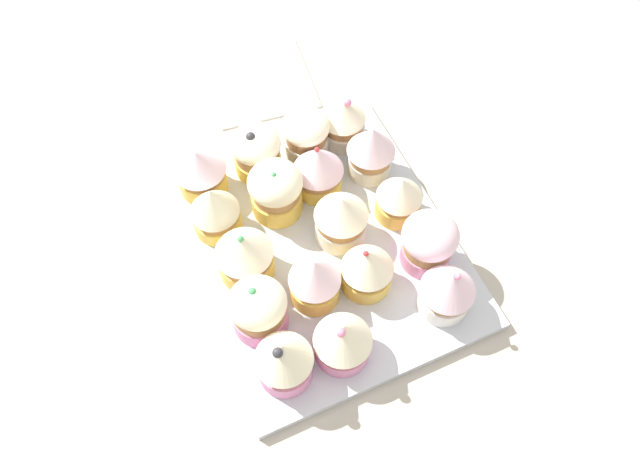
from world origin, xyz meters
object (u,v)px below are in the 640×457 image
object	(u,v)px
cupcake_13	(284,360)
cupcake_16	(214,209)
cupcake_9	(343,339)
cupcake_14	(259,309)
cupcake_17	(200,170)
cupcake_15	(246,258)
cupcake_5	(367,268)
cupcake_8	(306,134)
cupcake_0	(448,289)
napkin	(259,80)
cupcake_3	(371,150)
cupcake_6	(342,218)
cupcake_11	(276,190)
cupcake_7	(318,169)
cupcake_10	(315,279)
cupcake_4	(343,120)
cupcake_1	(429,242)
cupcake_12	(257,151)
baking_tray	(320,244)
cupcake_2	(399,196)

from	to	relation	value
cupcake_13	cupcake_16	bearing A→B (deg)	1.29
cupcake_9	cupcake_14	size ratio (longest dim) A/B	1.01
cupcake_17	cupcake_16	bearing A→B (deg)	177.50
cupcake_9	cupcake_15	bearing A→B (deg)	24.22
cupcake_5	cupcake_13	bearing A→B (deg)	116.11
cupcake_15	cupcake_17	size ratio (longest dim) A/B	1.08
cupcake_8	cupcake_13	world-z (taller)	cupcake_13
cupcake_0	napkin	world-z (taller)	cupcake_0
cupcake_3	cupcake_14	size ratio (longest dim) A/B	1.07
cupcake_6	cupcake_11	bearing A→B (deg)	39.42
cupcake_6	cupcake_14	world-z (taller)	same
cupcake_5	cupcake_8	distance (cm)	19.46
cupcake_7	cupcake_10	bearing A→B (deg)	154.51
cupcake_5	cupcake_13	world-z (taller)	cupcake_13
cupcake_14	cupcake_0	bearing A→B (deg)	-108.06
cupcake_9	cupcake_4	bearing A→B (deg)	-25.17
cupcake_1	cupcake_14	xyz separation A→B (cm)	(0.30, 19.72, -0.26)
cupcake_12	cupcake_0	bearing A→B (deg)	-155.27
baking_tray	cupcake_16	bearing A→B (deg)	56.11
cupcake_3	cupcake_5	bearing A→B (deg)	152.22
cupcake_12	cupcake_10	bearing A→B (deg)	178.25
cupcake_2	cupcake_16	xyz separation A→B (cm)	(6.59, 19.92, 0.36)
cupcake_1	cupcake_12	xyz separation A→B (cm)	(19.39, 12.56, -0.32)
cupcake_3	cupcake_9	xyz separation A→B (cm)	(-19.80, 12.96, -0.49)
cupcake_11	napkin	world-z (taller)	cupcake_11
cupcake_0	cupcake_7	world-z (taller)	cupcake_0
cupcake_1	cupcake_10	size ratio (longest dim) A/B	0.97
cupcake_2	cupcake_6	distance (cm)	7.38
cupcake_9	cupcake_14	distance (cm)	9.21
cupcake_1	cupcake_9	distance (cm)	14.59
cupcake_4	cupcake_9	distance (cm)	28.51
baking_tray	cupcake_1	size ratio (longest dim) A/B	4.82
baking_tray	cupcake_11	world-z (taller)	cupcake_11
cupcake_6	cupcake_7	size ratio (longest dim) A/B	0.96
baking_tray	cupcake_9	bearing A→B (deg)	165.75
cupcake_16	cupcake_4	bearing A→B (deg)	-72.01
cupcake_0	cupcake_16	distance (cm)	27.03
cupcake_0	napkin	distance (cm)	40.52
cupcake_3	cupcake_5	distance (cm)	15.37
cupcake_10	cupcake_13	xyz separation A→B (cm)	(-6.82, 6.31, 0.16)
cupcake_9	cupcake_13	xyz separation A→B (cm)	(0.31, 6.24, 0.39)
cupcake_1	cupcake_4	distance (cm)	19.63
cupcake_0	cupcake_14	bearing A→B (deg)	71.94
cupcake_0	cupcake_13	distance (cm)	18.49
cupcake_14	cupcake_17	size ratio (longest dim) A/B	1.05
cupcake_2	cupcake_5	distance (cm)	10.15
cupcake_14	cupcake_9	bearing A→B (deg)	-134.94
cupcake_1	cupcake_15	bearing A→B (deg)	71.47
cupcake_8	cupcake_16	bearing A→B (deg)	113.38
cupcake_5	cupcake_11	xyz separation A→B (cm)	(13.09, 5.22, 0.29)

